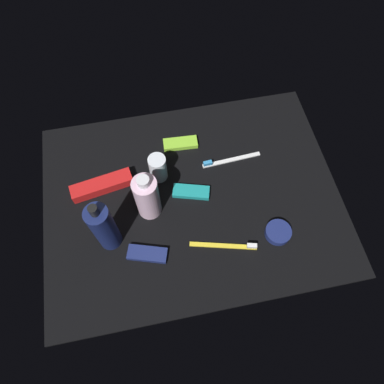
{
  "coord_description": "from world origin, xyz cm",
  "views": [
    {
      "loc": [
        8.7,
        43.67,
        91.03
      ],
      "look_at": [
        0.0,
        0.0,
        3.0
      ],
      "focal_mm": 33.06,
      "sensor_mm": 36.0,
      "label": 1
    }
  ],
  "objects_px": {
    "toothbrush_white": "(228,160)",
    "snack_bar_teal": "(190,192)",
    "snack_bar_lime": "(180,143)",
    "bodywash_bottle": "(147,197)",
    "deodorant_stick": "(158,168)",
    "snack_bar_navy": "(147,254)",
    "toothpaste_box_red": "(102,185)",
    "toothbrush_yellow": "(227,246)",
    "cream_tin_left": "(278,232)",
    "lotion_bottle": "(104,227)"
  },
  "relations": [
    {
      "from": "toothbrush_white",
      "to": "snack_bar_teal",
      "type": "relative_size",
      "value": 1.73
    },
    {
      "from": "snack_bar_lime",
      "to": "bodywash_bottle",
      "type": "bearing_deg",
      "value": 61.97
    },
    {
      "from": "bodywash_bottle",
      "to": "deodorant_stick",
      "type": "bearing_deg",
      "value": -112.21
    },
    {
      "from": "snack_bar_navy",
      "to": "snack_bar_lime",
      "type": "xyz_separation_m",
      "value": [
        -0.15,
        -0.33,
        0.0
      ]
    },
    {
      "from": "toothpaste_box_red",
      "to": "toothbrush_yellow",
      "type": "bearing_deg",
      "value": 132.43
    },
    {
      "from": "toothpaste_box_red",
      "to": "snack_bar_navy",
      "type": "bearing_deg",
      "value": 104.14
    },
    {
      "from": "snack_bar_teal",
      "to": "cream_tin_left",
      "type": "bearing_deg",
      "value": 157.68
    },
    {
      "from": "toothpaste_box_red",
      "to": "snack_bar_lime",
      "type": "height_order",
      "value": "toothpaste_box_red"
    },
    {
      "from": "lotion_bottle",
      "to": "cream_tin_left",
      "type": "distance_m",
      "value": 0.46
    },
    {
      "from": "lotion_bottle",
      "to": "toothbrush_white",
      "type": "relative_size",
      "value": 1.15
    },
    {
      "from": "snack_bar_navy",
      "to": "toothbrush_white",
      "type": "bearing_deg",
      "value": -121.47
    },
    {
      "from": "snack_bar_lime",
      "to": "snack_bar_navy",
      "type": "bearing_deg",
      "value": 69.36
    },
    {
      "from": "deodorant_stick",
      "to": "snack_bar_navy",
      "type": "distance_m",
      "value": 0.24
    },
    {
      "from": "toothbrush_white",
      "to": "toothbrush_yellow",
      "type": "bearing_deg",
      "value": 75.8
    },
    {
      "from": "lotion_bottle",
      "to": "snack_bar_navy",
      "type": "bearing_deg",
      "value": 146.11
    },
    {
      "from": "bodywash_bottle",
      "to": "cream_tin_left",
      "type": "xyz_separation_m",
      "value": [
        -0.33,
        0.14,
        -0.07
      ]
    },
    {
      "from": "deodorant_stick",
      "to": "toothpaste_box_red",
      "type": "height_order",
      "value": "deodorant_stick"
    },
    {
      "from": "lotion_bottle",
      "to": "deodorant_stick",
      "type": "bearing_deg",
      "value": -132.7
    },
    {
      "from": "toothbrush_yellow",
      "to": "toothbrush_white",
      "type": "height_order",
      "value": "same"
    },
    {
      "from": "bodywash_bottle",
      "to": "snack_bar_lime",
      "type": "bearing_deg",
      "value": -121.63
    },
    {
      "from": "cream_tin_left",
      "to": "bodywash_bottle",
      "type": "bearing_deg",
      "value": -23.12
    },
    {
      "from": "deodorant_stick",
      "to": "toothbrush_yellow",
      "type": "height_order",
      "value": "deodorant_stick"
    },
    {
      "from": "toothbrush_yellow",
      "to": "toothpaste_box_red",
      "type": "height_order",
      "value": "toothpaste_box_red"
    },
    {
      "from": "lotion_bottle",
      "to": "toothpaste_box_red",
      "type": "height_order",
      "value": "lotion_bottle"
    },
    {
      "from": "bodywash_bottle",
      "to": "toothpaste_box_red",
      "type": "bearing_deg",
      "value": -36.93
    },
    {
      "from": "cream_tin_left",
      "to": "toothbrush_white",
      "type": "bearing_deg",
      "value": -73.15
    },
    {
      "from": "toothbrush_white",
      "to": "cream_tin_left",
      "type": "xyz_separation_m",
      "value": [
        -0.08,
        0.25,
        0.0
      ]
    },
    {
      "from": "toothbrush_yellow",
      "to": "snack_bar_lime",
      "type": "height_order",
      "value": "toothbrush_yellow"
    },
    {
      "from": "lotion_bottle",
      "to": "toothbrush_white",
      "type": "bearing_deg",
      "value": -153.9
    },
    {
      "from": "toothbrush_white",
      "to": "cream_tin_left",
      "type": "bearing_deg",
      "value": 106.85
    },
    {
      "from": "toothbrush_white",
      "to": "snack_bar_teal",
      "type": "bearing_deg",
      "value": 32.41
    },
    {
      "from": "lotion_bottle",
      "to": "snack_bar_lime",
      "type": "bearing_deg",
      "value": -131.72
    },
    {
      "from": "deodorant_stick",
      "to": "snack_bar_lime",
      "type": "relative_size",
      "value": 0.86
    },
    {
      "from": "bodywash_bottle",
      "to": "deodorant_stick",
      "type": "height_order",
      "value": "bodywash_bottle"
    },
    {
      "from": "lotion_bottle",
      "to": "snack_bar_teal",
      "type": "distance_m",
      "value": 0.27
    },
    {
      "from": "toothbrush_white",
      "to": "snack_bar_navy",
      "type": "height_order",
      "value": "toothbrush_white"
    },
    {
      "from": "bodywash_bottle",
      "to": "snack_bar_teal",
      "type": "height_order",
      "value": "bodywash_bottle"
    },
    {
      "from": "toothbrush_yellow",
      "to": "snack_bar_teal",
      "type": "distance_m",
      "value": 0.19
    },
    {
      "from": "lotion_bottle",
      "to": "toothpaste_box_red",
      "type": "bearing_deg",
      "value": -87.09
    },
    {
      "from": "snack_bar_lime",
      "to": "cream_tin_left",
      "type": "distance_m",
      "value": 0.4
    },
    {
      "from": "snack_bar_navy",
      "to": "snack_bar_teal",
      "type": "distance_m",
      "value": 0.21
    },
    {
      "from": "lotion_bottle",
      "to": "cream_tin_left",
      "type": "xyz_separation_m",
      "value": [
        -0.45,
        0.07,
        -0.08
      ]
    },
    {
      "from": "toothpaste_box_red",
      "to": "toothbrush_white",
      "type": "bearing_deg",
      "value": 173.05
    },
    {
      "from": "lotion_bottle",
      "to": "toothbrush_white",
      "type": "height_order",
      "value": "lotion_bottle"
    },
    {
      "from": "lotion_bottle",
      "to": "bodywash_bottle",
      "type": "height_order",
      "value": "lotion_bottle"
    },
    {
      "from": "snack_bar_teal",
      "to": "cream_tin_left",
      "type": "relative_size",
      "value": 1.48
    },
    {
      "from": "snack_bar_lime",
      "to": "cream_tin_left",
      "type": "bearing_deg",
      "value": 125.08
    },
    {
      "from": "bodywash_bottle",
      "to": "snack_bar_lime",
      "type": "distance_m",
      "value": 0.24
    },
    {
      "from": "snack_bar_navy",
      "to": "deodorant_stick",
      "type": "bearing_deg",
      "value": -88.59
    },
    {
      "from": "deodorant_stick",
      "to": "toothbrush_yellow",
      "type": "bearing_deg",
      "value": 120.13
    }
  ]
}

